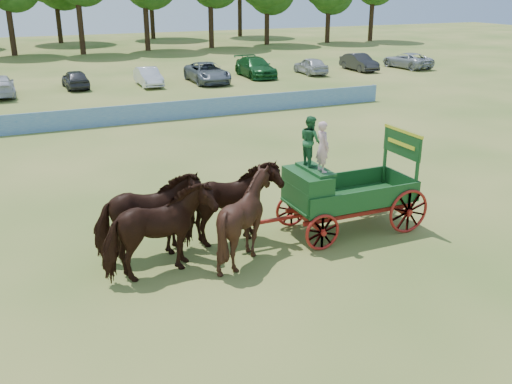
# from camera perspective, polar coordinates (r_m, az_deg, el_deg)

# --- Properties ---
(ground) EXTENTS (160.00, 160.00, 0.00)m
(ground) POSITION_cam_1_polar(r_m,az_deg,el_deg) (17.82, 13.60, -4.28)
(ground) COLOR #A7934B
(ground) RESTS_ON ground
(horse_lead_left) EXTENTS (3.07, 1.79, 2.43)m
(horse_lead_left) POSITION_cam_1_polar(r_m,az_deg,el_deg) (14.77, -9.68, -4.03)
(horse_lead_left) COLOR black
(horse_lead_left) RESTS_ON ground
(horse_lead_right) EXTENTS (2.89, 1.32, 2.43)m
(horse_lead_right) POSITION_cam_1_polar(r_m,az_deg,el_deg) (15.75, -10.71, -2.52)
(horse_lead_right) COLOR black
(horse_lead_right) RESTS_ON ground
(horse_wheel_left) EXTENTS (2.30, 2.06, 2.44)m
(horse_wheel_left) POSITION_cam_1_polar(r_m,az_deg,el_deg) (15.46, -1.06, -2.59)
(horse_wheel_left) COLOR black
(horse_wheel_left) RESTS_ON ground
(horse_wheel_right) EXTENTS (2.95, 1.47, 2.43)m
(horse_wheel_right) POSITION_cam_1_polar(r_m,az_deg,el_deg) (16.40, -2.56, -1.25)
(horse_wheel_right) COLOR black
(horse_wheel_right) RESTS_ON ground
(farm_dray) EXTENTS (6.00, 2.00, 3.62)m
(farm_dray) POSITION_cam_1_polar(r_m,az_deg,el_deg) (17.09, 7.40, 0.79)
(farm_dray) COLOR #A72710
(farm_dray) RESTS_ON ground
(sponsor_banner) EXTENTS (26.00, 0.08, 1.05)m
(sponsor_banner) POSITION_cam_1_polar(r_m,az_deg,el_deg) (32.75, -7.21, 8.16)
(sponsor_banner) COLOR #1F5FA9
(sponsor_banner) RESTS_ON ground
(parked_cars) EXTENTS (52.29, 6.69, 1.60)m
(parked_cars) POSITION_cam_1_polar(r_m,az_deg,el_deg) (44.49, -11.13, 11.34)
(parked_cars) COLOR silver
(parked_cars) RESTS_ON ground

